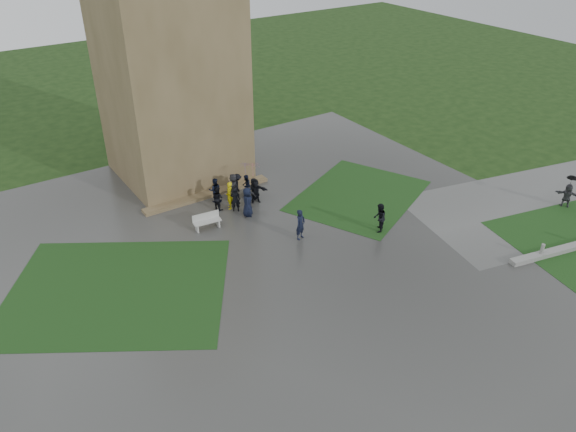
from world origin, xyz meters
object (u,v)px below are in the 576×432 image
pedestrian_mid (300,224)px  pedestrian_near (379,218)px  pedestrian_path (568,193)px  bench (207,221)px  tower (167,47)px

pedestrian_mid → pedestrian_near: 4.79m
pedestrian_near → pedestrian_path: (12.14, -4.42, 0.06)m
bench → pedestrian_mid: pedestrian_mid is taller
pedestrian_path → tower: bearing=135.2°
tower → bench: size_ratio=10.34×
pedestrian_near → pedestrian_mid: bearing=-65.4°
bench → pedestrian_path: bearing=-20.8°
tower → pedestrian_mid: size_ratio=9.48×
bench → tower: bearing=83.1°
tower → pedestrian_path: tower is taller
bench → pedestrian_mid: size_ratio=0.92×
pedestrian_near → tower: bearing=-106.5°
pedestrian_mid → tower: bearing=79.0°
pedestrian_mid → bench: bearing=113.7°
tower → bench: 11.88m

